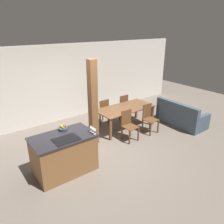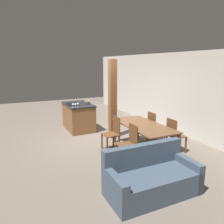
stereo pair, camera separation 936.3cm
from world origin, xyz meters
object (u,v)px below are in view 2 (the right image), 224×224
at_px(dining_chair_far_left, 154,126).
at_px(dining_chair_far_right, 174,135).
at_px(wine_glass_near, 73,104).
at_px(dining_table, 143,128).
at_px(wine_glass_middle, 75,104).
at_px(timber_post, 113,99).
at_px(wine_glass_far, 78,103).
at_px(dining_chair_near_right, 129,143).
at_px(couch, 151,179).
at_px(kitchen_island, 78,117).
at_px(dining_chair_near_left, 113,133).
at_px(fruit_bowl, 87,102).

relative_size(dining_chair_far_left, dining_chair_far_right, 1.00).
bearing_deg(wine_glass_near, dining_table, 33.10).
relative_size(wine_glass_middle, timber_post, 0.07).
bearing_deg(dining_chair_far_right, wine_glass_far, 36.88).
relative_size(dining_chair_near_right, couch, 0.55).
height_order(kitchen_island, dining_chair_near_left, kitchen_island).
bearing_deg(timber_post, dining_chair_far_left, 44.42).
bearing_deg(fruit_bowl, timber_post, 21.19).
bearing_deg(dining_chair_near_right, wine_glass_middle, -167.29).
height_order(wine_glass_near, dining_table, wine_glass_near).
height_order(wine_glass_middle, dining_chair_far_left, wine_glass_middle).
bearing_deg(wine_glass_middle, wine_glass_far, 90.00).
bearing_deg(wine_glass_far, timber_post, 54.72).
relative_size(wine_glass_far, couch, 0.10).
xyz_separation_m(kitchen_island, wine_glass_middle, (0.63, -0.28, 0.60)).
distance_m(wine_glass_middle, dining_chair_near_left, 1.81).
distance_m(wine_glass_middle, couch, 3.89).
bearing_deg(wine_glass_far, dining_chair_far_right, 36.88).
bearing_deg(timber_post, kitchen_island, -150.35).
bearing_deg(kitchen_island, fruit_bowl, 61.97).
relative_size(fruit_bowl, couch, 0.13).
height_order(dining_chair_far_right, couch, dining_chair_far_right).
bearing_deg(timber_post, wine_glass_middle, -123.05).
xyz_separation_m(dining_table, timber_post, (-1.39, -0.24, 0.59)).
bearing_deg(wine_glass_far, fruit_bowl, 134.00).
bearing_deg(couch, wine_glass_near, 95.98).
bearing_deg(dining_chair_near_right, wine_glass_near, -165.52).
height_order(dining_chair_near_right, timber_post, timber_post).
height_order(dining_table, dining_chair_near_left, dining_chair_near_left).
bearing_deg(wine_glass_near, couch, 5.45).
height_order(wine_glass_middle, timber_post, timber_post).
xyz_separation_m(wine_glass_far, dining_chair_far_right, (2.49, 1.87, -0.58)).
relative_size(dining_table, timber_post, 0.79).
bearing_deg(wine_glass_far, wine_glass_middle, -90.00).
distance_m(wine_glass_middle, dining_chair_far_right, 3.22).
height_order(kitchen_island, dining_table, kitchen_island).
xyz_separation_m(dining_chair_near_right, dining_chair_far_left, (-0.88, 1.39, 0.00)).
xyz_separation_m(dining_chair_far_left, timber_post, (-0.95, -0.93, 0.75)).
distance_m(kitchen_island, dining_table, 2.86).
relative_size(kitchen_island, wine_glass_middle, 8.72).
relative_size(wine_glass_middle, dining_chair_far_right, 0.18).
bearing_deg(dining_chair_far_right, wine_glass_middle, 38.07).
relative_size(fruit_bowl, timber_post, 0.09).
relative_size(dining_table, dining_chair_far_left, 2.10).
xyz_separation_m(dining_chair_near_left, dining_chair_far_right, (0.88, 1.39, 0.00)).
bearing_deg(wine_glass_near, wine_glass_middle, 90.00).
bearing_deg(dining_chair_far_right, dining_table, 57.77).
bearing_deg(wine_glass_far, dining_chair_far_left, 49.17).
xyz_separation_m(dining_table, dining_chair_far_right, (0.44, 0.69, -0.16)).
bearing_deg(dining_chair_far_left, wine_glass_far, 49.17).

